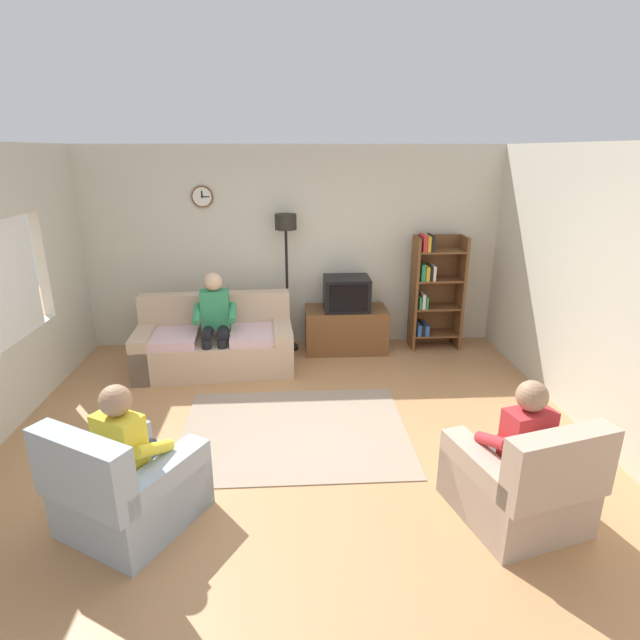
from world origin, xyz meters
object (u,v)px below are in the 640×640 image
object	(u,v)px
tv	(347,293)
person_in_left_armchair	(132,446)
tv_stand	(346,329)
armchair_near_bookshelf	(519,484)
couch	(216,345)
person_in_right_armchair	(517,440)
armchair_near_window	(128,490)
floor_lamp	(286,245)
bookshelf	(433,290)
person_on_couch	(215,318)

from	to	relation	value
tv	person_in_left_armchair	size ratio (longest dim) A/B	0.54
tv_stand	armchair_near_bookshelf	bearing A→B (deg)	-74.95
couch	person_in_right_armchair	xyz separation A→B (m)	(2.59, -2.81, 0.29)
tv_stand	armchair_near_window	xyz separation A→B (m)	(-1.95, -3.31, -0.01)
person_in_left_armchair	floor_lamp	bearing A→B (deg)	71.56
armchair_near_window	person_in_left_armchair	bearing A→B (deg)	59.53
tv	floor_lamp	size ratio (longest dim) A/B	0.32
tv	armchair_near_bookshelf	xyz separation A→B (m)	(0.92, -3.39, -0.52)
bookshelf	floor_lamp	world-z (taller)	floor_lamp
tv	bookshelf	distance (m)	1.20
bookshelf	tv	bearing A→B (deg)	-175.25
armchair_near_window	couch	bearing A→B (deg)	84.87
tv_stand	bookshelf	distance (m)	1.31
person_on_couch	person_in_left_armchair	size ratio (longest dim) A/B	1.11
bookshelf	couch	bearing A→B (deg)	-168.41
couch	floor_lamp	xyz separation A→B (m)	(0.91, 0.62, 1.14)
armchair_near_bookshelf	floor_lamp	bearing A→B (deg)	115.94
tv	bookshelf	xyz separation A→B (m)	(1.20, 0.10, 0.00)
bookshelf	person_in_right_armchair	bearing A→B (deg)	-95.05
couch	armchair_near_window	bearing A→B (deg)	-95.13
bookshelf	person_in_right_armchair	world-z (taller)	bookshelf
floor_lamp	tv	bearing A→B (deg)	-8.87
couch	person_on_couch	distance (m)	0.40
couch	tv_stand	world-z (taller)	couch
armchair_near_window	person_on_couch	bearing A→B (deg)	83.94
tv_stand	bookshelf	bearing A→B (deg)	3.59
tv	person_in_left_armchair	bearing A→B (deg)	-120.65
bookshelf	person_on_couch	size ratio (longest dim) A/B	1.27
floor_lamp	armchair_near_bookshelf	world-z (taller)	floor_lamp
armchair_near_window	tv	bearing A→B (deg)	59.36
armchair_near_bookshelf	couch	bearing A→B (deg)	132.07
couch	bookshelf	bearing A→B (deg)	11.59
person_in_left_armchair	armchair_near_window	bearing A→B (deg)	-120.47
person_in_right_armchair	tv_stand	bearing A→B (deg)	105.05
tv_stand	armchair_near_window	size ratio (longest dim) A/B	0.94
person_in_left_armchair	armchair_near_bookshelf	bearing A→B (deg)	-3.67
person_in_left_armchair	couch	bearing A→B (deg)	85.67
floor_lamp	armchair_near_bookshelf	xyz separation A→B (m)	(1.71, -3.51, -1.16)
person_in_right_armchair	person_on_couch	bearing A→B (deg)	133.44
bookshelf	floor_lamp	distance (m)	2.08
person_in_right_armchair	bookshelf	bearing A→B (deg)	84.95
tv_stand	person_in_left_armchair	size ratio (longest dim) A/B	0.98
tv	person_in_right_armchair	xyz separation A→B (m)	(0.90, -3.30, -0.21)
couch	tv	bearing A→B (deg)	16.23
couch	person_in_right_armchair	distance (m)	3.83
couch	armchair_near_bookshelf	bearing A→B (deg)	-47.93
tv	armchair_near_bookshelf	world-z (taller)	tv
tv	floor_lamp	world-z (taller)	floor_lamp
couch	person_in_right_armchair	world-z (taller)	person_in_right_armchair
couch	person_in_left_armchair	size ratio (longest dim) A/B	1.74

